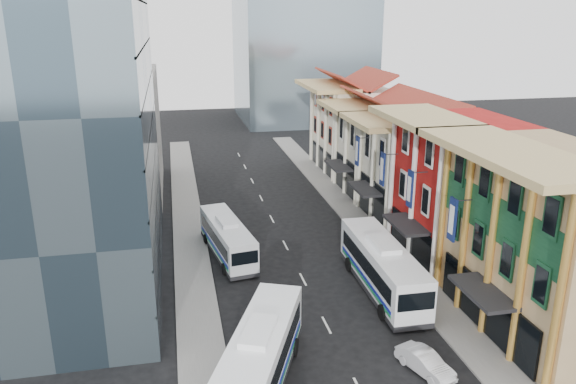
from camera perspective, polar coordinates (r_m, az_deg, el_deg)
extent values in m
cube|color=slate|center=(53.53, 8.72, -4.57)|extent=(3.00, 90.00, 0.15)
cube|color=slate|center=(50.46, -9.82, -6.05)|extent=(3.00, 90.00, 0.15)
cube|color=tan|center=(40.06, 25.10, -4.80)|extent=(8.00, 14.00, 12.00)
cube|color=#A81613|center=(49.51, 17.02, 0.26)|extent=(8.00, 10.00, 12.00)
cube|color=silver|center=(57.92, 12.53, 2.09)|extent=(8.00, 9.00, 10.00)
cube|color=silver|center=(65.95, 9.38, 4.17)|extent=(8.00, 9.00, 10.00)
cube|color=silver|center=(75.50, 6.57, 6.39)|extent=(8.00, 12.00, 11.00)
cube|color=#384B58|center=(44.23, -21.91, 9.73)|extent=(12.00, 26.00, 30.00)
cube|color=gray|center=(67.89, -17.20, 5.73)|extent=(10.00, 18.00, 14.00)
imported|color=silver|center=(35.33, 13.76, -16.47)|extent=(2.62, 4.11, 1.28)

